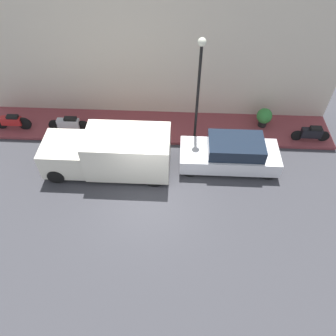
% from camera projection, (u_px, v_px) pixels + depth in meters
% --- Properties ---
extents(ground_plane, '(60.00, 60.00, 0.00)m').
position_uv_depth(ground_plane, '(149.00, 197.00, 13.53)').
color(ground_plane, '#38383D').
extents(sidewalk, '(2.34, 17.05, 0.15)m').
position_uv_depth(sidewalk, '(157.00, 127.00, 16.43)').
color(sidewalk, brown).
rests_on(sidewalk, ground_plane).
extents(building_facade, '(0.30, 17.05, 6.79)m').
position_uv_depth(building_facade, '(157.00, 52.00, 14.88)').
color(building_facade, beige).
rests_on(building_facade, ground_plane).
extents(parked_car, '(1.73, 4.29, 1.44)m').
position_uv_depth(parked_car, '(231.00, 154.00, 14.29)').
color(parked_car, silver).
rests_on(parked_car, ground_plane).
extents(delivery_van, '(1.99, 5.38, 1.98)m').
position_uv_depth(delivery_van, '(109.00, 152.00, 13.87)').
color(delivery_van, silver).
rests_on(delivery_van, ground_plane).
extents(motorcycle_red, '(0.30, 1.87, 0.80)m').
position_uv_depth(motorcycle_red, '(12.00, 121.00, 15.92)').
color(motorcycle_red, '#B21E1E').
rests_on(motorcycle_red, sidewalk).
extents(motorcycle_black, '(0.30, 1.78, 0.81)m').
position_uv_depth(motorcycle_black, '(311.00, 133.00, 15.35)').
color(motorcycle_black, black).
rests_on(motorcycle_black, sidewalk).
extents(scooter_silver, '(0.30, 2.00, 0.80)m').
position_uv_depth(scooter_silver, '(69.00, 124.00, 15.82)').
color(scooter_silver, '#B7B7BF').
rests_on(scooter_silver, sidewalk).
extents(streetlamp, '(0.34, 0.34, 5.00)m').
position_uv_depth(streetlamp, '(199.00, 79.00, 13.37)').
color(streetlamp, black).
rests_on(streetlamp, sidewalk).
extents(potted_plant, '(0.75, 0.75, 0.97)m').
position_uv_depth(potted_plant, '(264.00, 117.00, 16.00)').
color(potted_plant, black).
rests_on(potted_plant, sidewalk).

